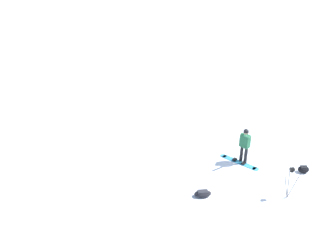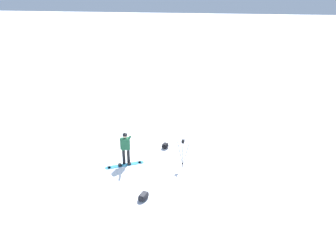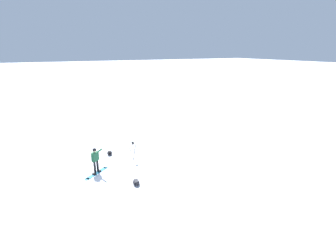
{
  "view_description": "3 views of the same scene",
  "coord_description": "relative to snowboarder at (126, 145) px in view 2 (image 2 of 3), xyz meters",
  "views": [
    {
      "loc": [
        -11.46,
        6.95,
        8.88
      ],
      "look_at": [
        -2.5,
        4.63,
        4.0
      ],
      "focal_mm": 39.77,
      "sensor_mm": 36.0,
      "label": 1
    },
    {
      "loc": [
        -4.77,
        12.64,
        7.4
      ],
      "look_at": [
        -2.48,
        4.58,
        3.96
      ],
      "focal_mm": 33.58,
      "sensor_mm": 36.0,
      "label": 2
    },
    {
      "loc": [
        2.53,
        13.93,
        7.32
      ],
      "look_at": [
        -2.32,
        4.28,
        3.72
      ],
      "focal_mm": 24.66,
      "sensor_mm": 36.0,
      "label": 3
    }
  ],
  "objects": [
    {
      "name": "ground_plane",
      "position": [
        -0.77,
        -0.46,
        -0.98
      ],
      "size": [
        300.0,
        300.0,
        0.0
      ],
      "primitive_type": "plane",
      "color": "white"
    },
    {
      "name": "snowboarder",
      "position": [
        0.0,
        0.0,
        0.0
      ],
      "size": [
        0.68,
        0.57,
        1.65
      ],
      "color": "black",
      "rests_on": "ground_plane"
    },
    {
      "name": "snowboard",
      "position": [
        0.03,
        0.15,
        -0.96
      ],
      "size": [
        1.57,
        1.2,
        0.1
      ],
      "color": "teal",
      "rests_on": "ground_plane"
    },
    {
      "name": "gear_bag_large",
      "position": [
        -1.31,
        -2.12,
        -0.83
      ],
      "size": [
        0.44,
        0.53,
        0.28
      ],
      "color": "black",
      "rests_on": "ground_plane"
    },
    {
      "name": "camera_tripod",
      "position": [
        -2.62,
        -0.6,
        -0.03
      ],
      "size": [
        0.59,
        0.48,
        1.32
      ],
      "color": "#262628",
      "rests_on": "ground_plane"
    },
    {
      "name": "gear_bag_small",
      "position": [
        -1.75,
        2.44,
        -0.85
      ],
      "size": [
        0.44,
        0.69,
        0.24
      ],
      "color": "black",
      "rests_on": "ground_plane"
    }
  ]
}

